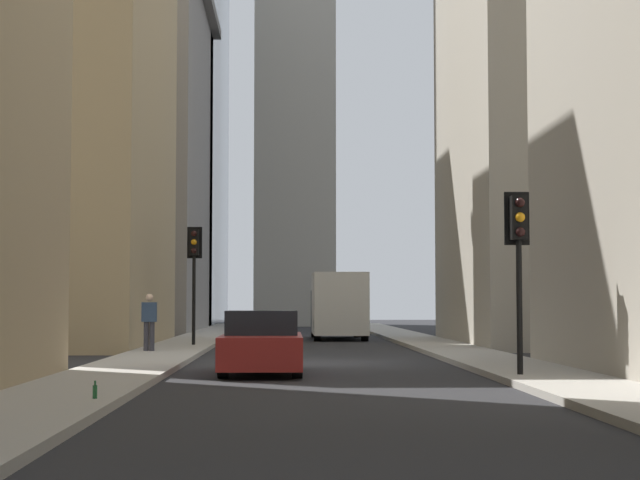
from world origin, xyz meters
TOP-DOWN VIEW (x-y plane):
  - ground_plane at (0.00, 0.00)m, footprint 135.00×135.00m
  - sidewalk_right at (0.00, 4.50)m, footprint 90.00×2.20m
  - sidewalk_left at (0.00, -4.50)m, footprint 90.00×2.20m
  - building_right_far at (30.10, 10.59)m, footprint 16.57×10.50m
  - building_right_midfar at (10.34, 10.59)m, footprint 12.72×10.50m
  - church_spire at (43.74, 0.31)m, footprint 6.02×6.02m
  - delivery_truck at (17.65, -1.40)m, footprint 6.46×2.25m
  - sedan_red at (-4.24, 1.40)m, footprint 4.30×1.78m
  - traffic_light_foreground at (-6.60, -3.90)m, footprint 0.43×0.52m
  - traffic_light_midblock at (8.52, 4.07)m, footprint 0.43×0.52m
  - pedestrian at (3.89, 4.99)m, footprint 0.26×0.44m
  - discarded_bottle at (-11.65, 3.76)m, footprint 0.07×0.07m

SIDE VIEW (x-z plane):
  - ground_plane at x=0.00m, z-range 0.00..0.00m
  - sidewalk_right at x=0.00m, z-range 0.00..0.14m
  - sidewalk_left at x=0.00m, z-range 0.00..0.14m
  - discarded_bottle at x=-11.65m, z-range 0.11..0.38m
  - sedan_red at x=-4.24m, z-range -0.04..1.37m
  - pedestrian at x=3.89m, z-range 0.22..1.94m
  - delivery_truck at x=17.65m, z-range 0.04..2.88m
  - traffic_light_foreground at x=-6.60m, z-range 1.01..4.75m
  - traffic_light_midblock at x=8.52m, z-range 1.10..5.20m
  - building_right_midfar at x=10.34m, z-range 0.01..20.77m
  - building_right_far at x=30.10m, z-range 0.01..22.57m
  - church_spire at x=43.74m, z-range 0.72..36.03m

